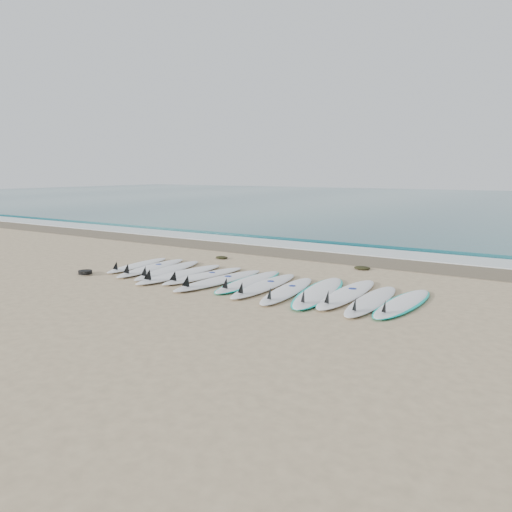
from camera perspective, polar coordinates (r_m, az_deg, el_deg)
The scene contains 21 objects.
ground at distance 10.83m, azimuth -1.16°, elevation -3.20°, with size 120.00×120.00×0.00m, color tan.
ocean at distance 41.75m, azimuth 24.64°, elevation 5.51°, with size 120.00×55.00×0.03m, color #256168.
wet_sand_band at distance 14.35m, azimuth 7.99°, elevation -0.07°, with size 120.00×1.80×0.01m, color brown.
foam_band at distance 15.61m, azimuth 10.15°, elevation 0.71°, with size 120.00×1.40×0.04m, color silver.
wave_crest at distance 16.99m, azimuth 12.10°, elevation 1.47°, with size 120.00×1.00×0.10m, color #256168.
surfboard_0 at distance 13.05m, azimuth -13.48°, elevation -1.02°, with size 0.78×2.35×0.29m.
surfboard_1 at distance 12.58m, azimuth -11.95°, elevation -1.31°, with size 0.93×2.70×0.34m.
surfboard_2 at distance 12.20m, azimuth -10.12°, elevation -1.59°, with size 0.96×2.70×0.34m.
surfboard_3 at distance 11.68m, azimuth -8.82°, elevation -2.05°, with size 0.69×2.77×0.35m.
surfboard_4 at distance 11.46m, azimuth -6.17°, elevation -2.25°, with size 0.82×2.53×0.32m.
surfboard_5 at distance 10.92m, azimuth -4.42°, elevation -2.78°, with size 0.83×2.79×0.35m.
surfboard_6 at distance 10.82m, azimuth -0.89°, elevation -2.94°, with size 0.76×2.61×0.33m.
surfboard_7 at distance 10.40m, azimuth 0.84°, elevation -3.40°, with size 0.69×2.65×0.34m.
surfboard_8 at distance 10.00m, azimuth 3.51°, elevation -3.96°, with size 0.89×2.61×0.33m.
surfboard_9 at distance 9.94m, azimuth 7.14°, elevation -4.12°, with size 1.17×2.94×0.36m.
surfboard_10 at distance 9.86m, azimuth 10.26°, elevation -4.28°, with size 0.67×2.80×0.36m.
surfboard_11 at distance 9.44m, azimuth 12.96°, elevation -5.01°, with size 0.64×2.61×0.33m.
surfboard_12 at distance 9.46m, azimuth 16.37°, elevation -5.20°, with size 0.73×2.53×0.32m.
seaweed_near at distance 13.94m, azimuth -3.95°, elevation -0.16°, with size 0.37×0.29×0.07m, color black.
seaweed_far at distance 12.66m, azimuth 12.03°, elevation -1.34°, with size 0.41×0.32×0.08m, color black.
leash_coil at distance 12.49m, azimuth -18.89°, elevation -1.75°, with size 0.46×0.36×0.11m.
Camera 1 is at (5.88, -8.76, 2.41)m, focal length 35.00 mm.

